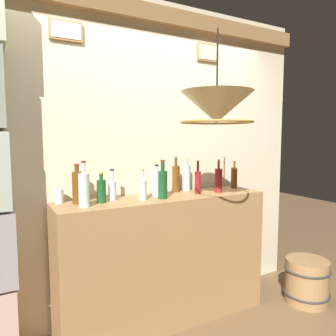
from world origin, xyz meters
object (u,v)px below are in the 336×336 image
at_px(liquor_bottle_rum, 234,177).
at_px(liquor_bottle_scotch, 112,189).
at_px(liquor_bottle_bourbon, 77,187).
at_px(liquor_bottle_port, 157,184).
at_px(liquor_bottle_amaro, 198,181).
at_px(liquor_bottle_whiskey, 187,178).
at_px(liquor_bottle_sherry, 163,183).
at_px(pendant_lamp, 217,108).
at_px(liquor_bottle_brandy, 143,189).
at_px(liquor_bottle_gin, 101,191).
at_px(liquor_bottle_mezcal, 218,180).
at_px(liquor_bottle_rye, 176,178).
at_px(liquor_bottle_vermouth, 84,189).
at_px(wooden_barrel, 307,281).
at_px(glass_tumbler_rocks, 59,196).

bearing_deg(liquor_bottle_rum, liquor_bottle_scotch, 179.97).
xyz_separation_m(liquor_bottle_bourbon, liquor_bottle_port, (0.67, -0.02, -0.02)).
relative_size(liquor_bottle_amaro, liquor_bottle_whiskey, 1.01).
bearing_deg(liquor_bottle_sherry, pendant_lamp, -77.24).
bearing_deg(liquor_bottle_brandy, liquor_bottle_bourbon, 167.04).
height_order(liquor_bottle_brandy, liquor_bottle_amaro, liquor_bottle_amaro).
distance_m(liquor_bottle_bourbon, liquor_bottle_whiskey, 1.04).
bearing_deg(liquor_bottle_bourbon, liquor_bottle_amaro, -4.49).
height_order(liquor_bottle_gin, liquor_bottle_bourbon, liquor_bottle_bourbon).
bearing_deg(liquor_bottle_bourbon, liquor_bottle_port, -1.95).
xyz_separation_m(liquor_bottle_rum, liquor_bottle_mezcal, (-0.28, -0.12, 0.01)).
bearing_deg(liquor_bottle_scotch, liquor_bottle_rye, 7.76).
distance_m(liquor_bottle_vermouth, liquor_bottle_rye, 0.93).
relative_size(liquor_bottle_mezcal, liquor_bottle_bourbon, 0.99).
bearing_deg(liquor_bottle_gin, liquor_bottle_whiskey, 9.54).
relative_size(liquor_bottle_sherry, liquor_bottle_amaro, 1.08).
distance_m(liquor_bottle_rum, liquor_bottle_gin, 1.37).
bearing_deg(liquor_bottle_scotch, liquor_bottle_sherry, -20.09).
relative_size(liquor_bottle_vermouth, liquor_bottle_port, 1.23).
xyz_separation_m(liquor_bottle_sherry, pendant_lamp, (0.12, -0.55, 0.57)).
distance_m(liquor_bottle_rum, liquor_bottle_port, 0.87).
xyz_separation_m(liquor_bottle_gin, liquor_bottle_port, (0.49, 0.03, 0.02)).
relative_size(liquor_bottle_bourbon, wooden_barrel, 0.70).
height_order(liquor_bottle_brandy, liquor_bottle_port, liquor_bottle_port).
height_order(liquor_bottle_vermouth, liquor_bottle_rye, liquor_bottle_vermouth).
distance_m(liquor_bottle_scotch, pendant_lamp, 1.05).
relative_size(liquor_bottle_rye, wooden_barrel, 0.74).
relative_size(liquor_bottle_rum, liquor_bottle_sherry, 0.83).
distance_m(liquor_bottle_mezcal, liquor_bottle_amaro, 0.21).
bearing_deg(liquor_bottle_whiskey, liquor_bottle_amaro, -87.91).
distance_m(liquor_bottle_gin, liquor_bottle_whiskey, 0.88).
xyz_separation_m(liquor_bottle_gin, pendant_lamp, (0.61, -0.63, 0.60)).
height_order(liquor_bottle_amaro, wooden_barrel, liquor_bottle_amaro).
distance_m(liquor_bottle_scotch, liquor_bottle_whiskey, 0.77).
bearing_deg(liquor_bottle_port, liquor_bottle_rye, 23.84).
bearing_deg(liquor_bottle_brandy, liquor_bottle_sherry, -8.39).
xyz_separation_m(liquor_bottle_vermouth, pendant_lamp, (0.77, -0.54, 0.57)).
distance_m(liquor_bottle_brandy, glass_tumbler_rocks, 0.65).
xyz_separation_m(liquor_bottle_rum, glass_tumbler_rocks, (-1.66, 0.09, -0.05)).
bearing_deg(liquor_bottle_rum, liquor_bottle_port, -178.43).
height_order(liquor_bottle_bourbon, wooden_barrel, liquor_bottle_bourbon).
xyz_separation_m(liquor_bottle_port, liquor_bottle_scotch, (-0.39, 0.02, -0.02)).
bearing_deg(liquor_bottle_brandy, pendant_lamp, -62.97).
bearing_deg(liquor_bottle_rye, liquor_bottle_sherry, -138.61).
relative_size(liquor_bottle_gin, glass_tumbler_rocks, 2.18).
relative_size(glass_tumbler_rocks, pendant_lamp, 0.17).
distance_m(liquor_bottle_mezcal, glass_tumbler_rocks, 1.39).
bearing_deg(pendant_lamp, liquor_bottle_mezcal, 50.52).
bearing_deg(liquor_bottle_amaro, liquor_bottle_port, 171.10).
distance_m(liquor_bottle_port, glass_tumbler_rocks, 0.80).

